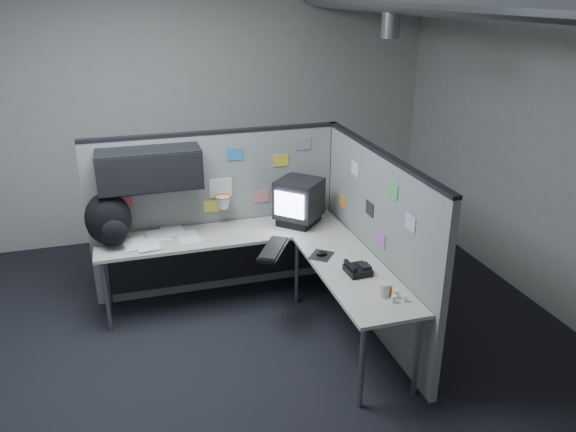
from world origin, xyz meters
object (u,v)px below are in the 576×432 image
object	(u,v)px
phone	(357,269)
backpack	(109,220)
desk	(255,254)
keyboard	(274,249)
monitor	(299,201)

from	to	relation	value
phone	backpack	world-z (taller)	backpack
phone	backpack	distance (m)	2.20
desk	keyboard	world-z (taller)	keyboard
monitor	keyboard	xyz separation A→B (m)	(-0.40, -0.55, -0.21)
phone	keyboard	bearing A→B (deg)	139.91
desk	backpack	distance (m)	1.32
desk	monitor	xyz separation A→B (m)	(0.51, 0.31, 0.34)
backpack	monitor	bearing A→B (deg)	4.57
monitor	phone	world-z (taller)	monitor
keyboard	backpack	world-z (taller)	backpack
monitor	phone	distance (m)	1.15
monitor	keyboard	size ratio (longest dim) A/B	1.06
desk	keyboard	distance (m)	0.29
keyboard	phone	xyz separation A→B (m)	(0.54, -0.58, 0.01)
desk	phone	xyz separation A→B (m)	(0.64, -0.82, 0.15)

